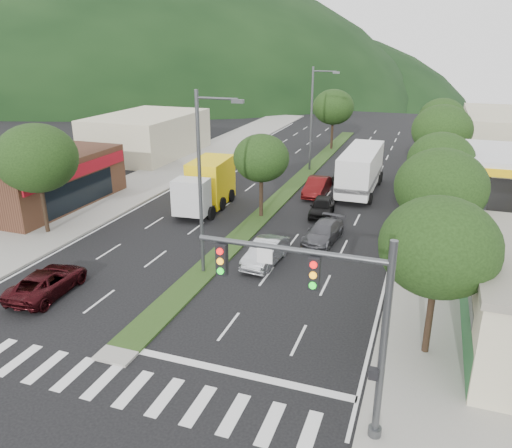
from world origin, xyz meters
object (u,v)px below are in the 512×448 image
at_px(tree_l_a, 37,158).
at_px(car_queue_a, 322,207).
at_px(suv_maroon, 48,282).
at_px(tree_med_far, 333,107).
at_px(car_queue_b, 323,232).
at_px(box_truck, 207,186).
at_px(traffic_signal, 334,306).
at_px(streetlight_mid, 314,114).
at_px(motorhome, 361,169).
at_px(tree_r_d, 442,130).
at_px(car_queue_d, 347,175).
at_px(tree_r_e, 442,118).
at_px(sedan_silver, 266,252).
at_px(tree_r_c, 441,160).
at_px(car_queue_c, 317,187).
at_px(tree_med_near, 261,158).
at_px(streetlight_near, 203,176).
at_px(tree_r_b, 441,187).
at_px(tree_r_a, 439,247).

relative_size(tree_l_a, car_queue_a, 1.77).
bearing_deg(suv_maroon, tree_med_far, -102.72).
bearing_deg(car_queue_b, box_truck, 164.50).
xyz_separation_m(traffic_signal, streetlight_mid, (-8.82, 34.54, 0.94)).
bearing_deg(motorhome, tree_r_d, 24.72).
distance_m(car_queue_a, car_queue_d, 10.00).
height_order(traffic_signal, tree_r_e, traffic_signal).
bearing_deg(sedan_silver, motorhome, 84.63).
height_order(tree_r_c, suv_maroon, tree_r_c).
height_order(tree_r_d, car_queue_d, tree_r_d).
bearing_deg(sedan_silver, tree_med_far, 99.41).
distance_m(tree_r_d, car_queue_c, 11.60).
bearing_deg(tree_med_near, tree_r_e, 61.39).
xyz_separation_m(streetlight_mid, sedan_silver, (2.70, -22.66, -4.88)).
relative_size(suv_maroon, car_queue_d, 1.02).
bearing_deg(tree_l_a, suv_maroon, -48.81).
xyz_separation_m(streetlight_near, car_queue_c, (2.43, 16.78, -4.83)).
height_order(tree_med_far, suv_maroon, tree_med_far).
height_order(car_queue_a, motorhome, motorhome).
distance_m(tree_r_b, tree_med_near, 13.43).
bearing_deg(tree_r_e, streetlight_near, -110.23).
relative_size(tree_med_near, streetlight_near, 0.60).
distance_m(traffic_signal, tree_med_far, 46.43).
distance_m(box_truck, motorhome, 13.45).
relative_size(tree_l_a, sedan_silver, 1.70).
distance_m(suv_maroon, car_queue_b, 16.61).
relative_size(sedan_silver, car_queue_b, 0.96).
bearing_deg(tree_r_e, sedan_silver, -107.04).
xyz_separation_m(streetlight_mid, car_queue_a, (3.95, -13.22, -4.89)).
distance_m(tree_r_d, streetlight_near, 24.97).
xyz_separation_m(car_queue_b, box_truck, (-10.05, 4.08, 1.06)).
xyz_separation_m(tree_med_far, car_queue_a, (4.16, -24.22, -4.31)).
bearing_deg(tree_l_a, box_truck, 48.66).
relative_size(traffic_signal, car_queue_a, 1.71).
distance_m(tree_r_e, car_queue_c, 18.34).
bearing_deg(streetlight_near, motorhome, 73.66).
bearing_deg(tree_r_d, tree_r_a, -90.00).
bearing_deg(tree_med_near, tree_med_far, 90.00).
bearing_deg(tree_l_a, car_queue_b, 14.99).
distance_m(tree_r_b, tree_l_a, 24.58).
distance_m(streetlight_near, car_queue_a, 13.35).
bearing_deg(suv_maroon, car_queue_d, -115.69).
distance_m(tree_med_near, box_truck, 5.51).
height_order(traffic_signal, tree_r_c, traffic_signal).
bearing_deg(motorhome, tree_med_far, 109.53).
distance_m(tree_r_a, tree_l_a, 25.23).
relative_size(tree_med_far, sedan_silver, 1.63).
height_order(tree_r_a, tree_r_c, tree_r_a).
bearing_deg(tree_l_a, streetlight_near, -8.95).
xyz_separation_m(tree_r_d, streetlight_mid, (-11.79, 3.00, 0.40)).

